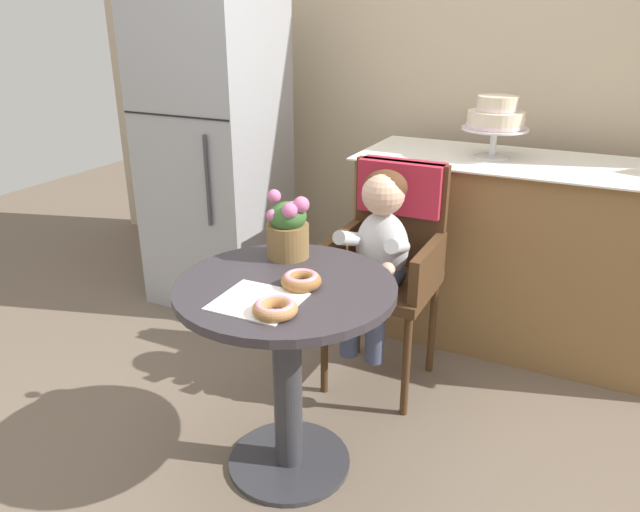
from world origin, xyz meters
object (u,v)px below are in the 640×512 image
object	(u,v)px
tiered_cake_stand	(496,118)
donut_front	(275,308)
flower_vase	(288,227)
cafe_table	(287,341)
wicker_chair	(392,239)
seated_child	(379,242)
refrigerator	(214,148)
donut_mid	(301,280)

from	to	relation	value
tiered_cake_stand	donut_front	bearing A→B (deg)	-100.93
donut_front	flower_vase	world-z (taller)	flower_vase
cafe_table	wicker_chair	distance (m)	0.76
donut_front	tiered_cake_stand	size ratio (longest dim) A/B	0.44
seated_child	donut_front	bearing A→B (deg)	-91.20
cafe_table	refrigerator	distance (m)	1.56
wicker_chair	flower_vase	size ratio (longest dim) A/B	3.93
donut_mid	refrigerator	bearing A→B (deg)	135.16
flower_vase	tiered_cake_stand	xyz separation A→B (m)	(0.47, 1.09, 0.25)
donut_front	tiered_cake_stand	distance (m)	1.56
seated_child	refrigerator	size ratio (longest dim) A/B	0.43
wicker_chair	donut_front	xyz separation A→B (m)	(-0.02, -0.94, 0.10)
cafe_table	wicker_chair	world-z (taller)	wicker_chair
seated_child	donut_mid	distance (m)	0.59
flower_vase	refrigerator	size ratio (longest dim) A/B	0.14
donut_mid	tiered_cake_stand	bearing A→B (deg)	76.58
flower_vase	donut_front	bearing A→B (deg)	-65.74
cafe_table	donut_front	xyz separation A→B (m)	(0.08, -0.20, 0.23)
cafe_table	donut_front	distance (m)	0.32
seated_child	refrigerator	xyz separation A→B (m)	(-1.15, 0.51, 0.17)
seated_child	donut_mid	size ratio (longest dim) A/B	5.63
wicker_chair	refrigerator	xyz separation A→B (m)	(-1.15, 0.36, 0.21)
donut_front	seated_child	bearing A→B (deg)	88.80
wicker_chair	donut_mid	bearing A→B (deg)	-88.75
donut_front	donut_mid	distance (m)	0.20
donut_front	refrigerator	size ratio (longest dim) A/B	0.08
cafe_table	tiered_cake_stand	distance (m)	1.47
wicker_chair	tiered_cake_stand	xyz separation A→B (m)	(0.27, 0.56, 0.44)
donut_front	cafe_table	bearing A→B (deg)	111.64
cafe_table	donut_mid	size ratio (longest dim) A/B	5.58
seated_child	donut_mid	bearing A→B (deg)	-93.67
donut_front	refrigerator	bearing A→B (deg)	130.99
wicker_chair	refrigerator	distance (m)	1.22
flower_vase	wicker_chair	bearing A→B (deg)	69.55
wicker_chair	refrigerator	size ratio (longest dim) A/B	0.56
donut_front	donut_mid	xyz separation A→B (m)	(-0.02, 0.20, 0.00)
donut_mid	flower_vase	distance (m)	0.28
cafe_table	wicker_chair	size ratio (longest dim) A/B	0.75
cafe_table	seated_child	bearing A→B (deg)	80.75
seated_child	tiered_cake_stand	bearing A→B (deg)	69.08
donut_front	wicker_chair	bearing A→B (deg)	89.00
seated_child	cafe_table	bearing A→B (deg)	-99.25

